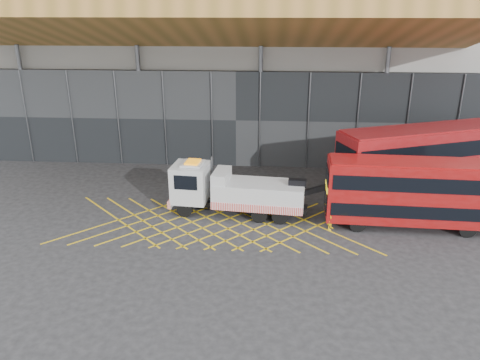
# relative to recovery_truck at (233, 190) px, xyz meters

# --- Properties ---
(ground_plane) EXTENTS (120.00, 120.00, 0.00)m
(ground_plane) POSITION_rel_recovery_truck_xyz_m (-2.51, -1.49, -1.67)
(ground_plane) COLOR #242426
(road_markings) EXTENTS (19.96, 7.16, 0.01)m
(road_markings) POSITION_rel_recovery_truck_xyz_m (-0.91, -1.49, -1.66)
(road_markings) COLOR yellow
(road_markings) RESTS_ON ground_plane
(construction_building) EXTENTS (55.00, 23.97, 18.00)m
(construction_building) POSITION_rel_recovery_truck_xyz_m (-0.59, 16.91, 7.31)
(construction_building) COLOR gray
(construction_building) RESTS_ON ground_plane
(recovery_truck) EXTENTS (10.40, 3.38, 3.60)m
(recovery_truck) POSITION_rel_recovery_truck_xyz_m (0.00, 0.00, 0.00)
(recovery_truck) COLOR black
(recovery_truck) RESTS_ON ground_plane
(bus_towed) EXTENTS (10.73, 2.99, 4.32)m
(bus_towed) POSITION_rel_recovery_truck_xyz_m (11.26, -1.18, 0.73)
(bus_towed) COLOR maroon
(bus_towed) RESTS_ON ground_plane
(bus_second) EXTENTS (12.83, 7.27, 5.15)m
(bus_second) POSITION_rel_recovery_truck_xyz_m (13.25, 3.82, 1.20)
(bus_second) COLOR maroon
(bus_second) RESTS_ON ground_plane
(worker) EXTENTS (0.69, 0.80, 1.87)m
(worker) POSITION_rel_recovery_truck_xyz_m (6.26, -1.88, -0.73)
(worker) COLOR yellow
(worker) RESTS_ON ground_plane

